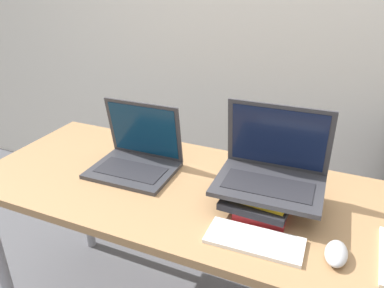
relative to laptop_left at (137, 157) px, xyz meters
name	(u,v)px	position (x,y,z in m)	size (l,w,h in m)	color
desk	(199,207)	(0.29, -0.05, -0.13)	(1.72, 0.69, 0.76)	#9E754C
laptop_left	(137,157)	(0.00, 0.00, 0.00)	(0.33, 0.26, 0.26)	#333338
book_stack	(264,195)	(0.53, -0.05, -0.01)	(0.23, 0.29, 0.08)	maroon
laptop_on_books	(272,169)	(0.54, -0.02, 0.08)	(0.36, 0.26, 0.26)	#333338
wireless_keyboard	(254,240)	(0.55, -0.25, -0.05)	(0.29, 0.13, 0.01)	white
mouse	(336,253)	(0.78, -0.22, -0.03)	(0.06, 0.11, 0.04)	#B2B2B7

